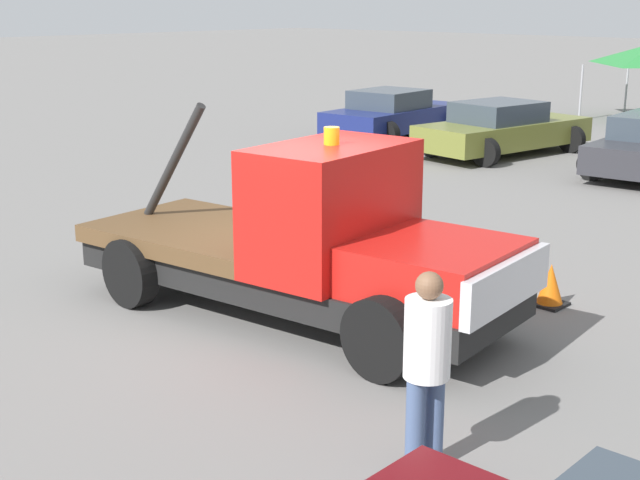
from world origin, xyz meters
name	(u,v)px	position (x,y,z in m)	size (l,w,h in m)	color
ground_plane	(291,315)	(0.00, 0.00, 0.00)	(160.00, 160.00, 0.00)	slate
tow_truck	(313,247)	(0.35, 0.04, 0.93)	(5.90, 2.63, 2.51)	black
person_near_truck	(427,358)	(3.47, -1.87, 0.99)	(0.38, 0.38, 1.72)	#475B84
parked_car_navy	(393,114)	(-8.36, 12.22, 0.65)	(2.68, 4.62, 1.34)	navy
parked_car_olive	(502,129)	(-4.52, 11.82, 0.65)	(2.84, 4.95, 1.34)	olive
traffic_cone	(550,286)	(2.14, 2.51, 0.25)	(0.40, 0.40, 0.55)	black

